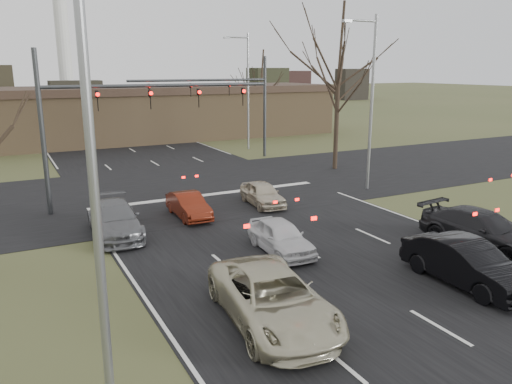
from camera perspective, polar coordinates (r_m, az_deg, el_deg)
ground at (r=17.96m, az=10.76°, el=-9.49°), size 360.00×360.00×0.00m
road_main at (r=73.91m, az=-19.39°, el=7.70°), size 14.00×300.00×0.02m
road_cross at (r=30.54m, az=-6.77°, el=0.50°), size 200.00×14.00×0.02m
building at (r=52.51m, az=-13.84°, el=8.76°), size 42.40×10.40×5.30m
mast_arm_near at (r=26.42m, az=-16.30°, el=9.08°), size 12.12×0.24×8.00m
mast_arm_far at (r=39.53m, az=-2.65°, el=10.97°), size 11.12×0.24×8.00m
streetlight_left at (r=9.09m, az=-17.20°, el=3.93°), size 2.34×0.25×10.00m
streetlight_right_near at (r=29.87m, az=12.86°, el=10.77°), size 2.34×0.25×10.00m
streetlight_right_far at (r=44.47m, az=-1.12°, el=12.05°), size 2.34×0.25×10.00m
tree_right_near at (r=35.94m, az=9.54°, el=16.69°), size 6.90×6.90×11.50m
tree_right_far at (r=54.15m, az=0.55°, el=13.84°), size 5.40×5.40×9.00m
car_silver_suv at (r=14.41m, az=1.91°, el=-12.02°), size 3.12×5.71×1.52m
car_white_sedan at (r=19.70m, az=2.84°, el=-5.09°), size 1.74×3.88×1.29m
car_black_hatch at (r=18.19m, az=22.89°, el=-7.50°), size 1.67×4.64×1.52m
car_charcoal_sedan at (r=22.07m, az=24.47°, el=-3.97°), size 2.68×5.40×1.51m
car_grey_ahead at (r=22.49m, az=-15.87°, el=-3.00°), size 2.40×5.09×1.43m
car_red_ahead at (r=24.45m, az=-7.72°, el=-1.53°), size 1.30×3.63×1.19m
car_silver_ahead at (r=26.36m, az=0.75°, el=-0.19°), size 1.81×3.80×1.25m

